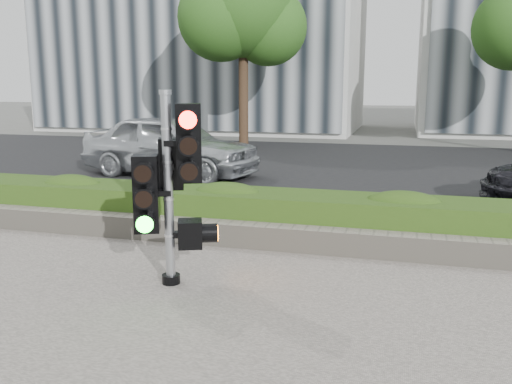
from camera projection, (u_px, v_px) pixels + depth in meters
ground at (258, 302)px, 5.96m from camera, size 120.00×120.00×0.00m
road at (350, 168)px, 15.41m from camera, size 60.00×13.00×0.02m
curb at (308, 226)px, 8.92m from camera, size 60.00×0.25×0.12m
stone_wall at (293, 238)px, 7.71m from camera, size 12.00×0.32×0.34m
hedge at (302, 216)px, 8.30m from camera, size 12.00×1.00×0.68m
tree_left at (243, 10)px, 19.92m from camera, size 4.61×4.03×7.34m
traffic_signal at (171, 179)px, 6.23m from camera, size 0.83×0.73×2.27m
car_silver at (170, 145)px, 13.98m from camera, size 4.92×2.59×1.60m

